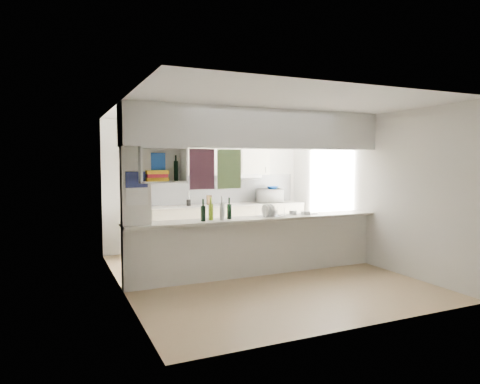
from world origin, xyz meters
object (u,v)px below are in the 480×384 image
bowl (272,188)px  dish_rack (270,212)px  microwave (270,196)px  wine_bottles (217,211)px

bowl → dish_rack: 2.40m
microwave → bowl: (0.05, -0.03, 0.18)m
bowl → microwave: bearing=145.9°
microwave → wine_bottles: 2.95m
dish_rack → bowl: bearing=53.4°
microwave → wine_bottles: bearing=60.0°
bowl → dish_rack: bowl is taller
dish_rack → microwave: bearing=54.8°
wine_bottles → bowl: bearing=45.3°
microwave → dish_rack: microwave is taller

